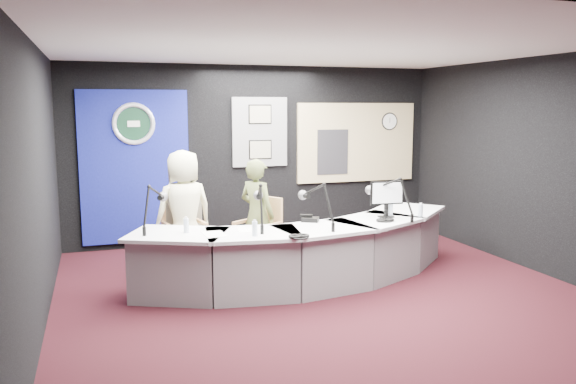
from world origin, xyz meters
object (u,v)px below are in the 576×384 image
object	(u,v)px
broadcast_desk	(306,252)
person_man	(184,211)
armchair_right	(257,237)
person_woman	(257,215)
armchair_left	(185,237)

from	to	relation	value
broadcast_desk	person_man	xyz separation A→B (m)	(-1.34, 1.00, 0.43)
armchair_right	person_man	xyz separation A→B (m)	(-0.92, 0.28, 0.36)
person_woman	broadcast_desk	bearing A→B (deg)	176.83
person_man	person_woman	xyz separation A→B (m)	(0.92, -0.28, -0.06)
armchair_left	person_woman	bearing A→B (deg)	-26.81
armchair_right	person_man	distance (m)	1.03
armchair_right	person_man	world-z (taller)	person_man
broadcast_desk	person_man	size ratio (longest dim) A/B	2.81
armchair_left	person_man	xyz separation A→B (m)	(0.00, 0.00, 0.35)
person_man	person_woman	world-z (taller)	person_man
armchair_left	armchair_right	world-z (taller)	armchair_left
armchair_right	person_woman	world-z (taller)	person_woman
broadcast_desk	armchair_left	xyz separation A→B (m)	(-1.34, 1.00, 0.08)
broadcast_desk	person_man	bearing A→B (deg)	143.21
armchair_left	person_man	size ratio (longest dim) A/B	0.57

